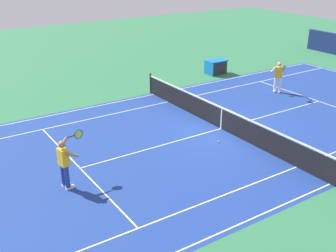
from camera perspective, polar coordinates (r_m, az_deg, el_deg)
ground_plane at (r=18.02m, az=7.23°, el=-0.36°), size 60.00×60.00×0.00m
court_slab at (r=18.02m, az=7.23°, el=-0.36°), size 24.20×11.40×0.00m
court_line_markings at (r=18.02m, az=7.23°, el=-0.35°), size 23.85×11.05×0.01m
tennis_net at (r=17.84m, az=7.30°, el=1.09°), size 0.10×11.70×1.08m
tennis_player_near at (r=13.55m, az=-13.91°, el=-4.72°), size 1.03×0.81×1.70m
tennis_player_far at (r=23.01m, az=14.82°, el=6.66°), size 0.80×1.05×1.70m
tennis_ball at (r=16.72m, az=6.88°, el=-2.13°), size 0.07×0.07×0.07m
equipment_cart_tarped at (r=26.10m, az=6.56°, el=8.02°), size 1.25×0.84×0.85m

